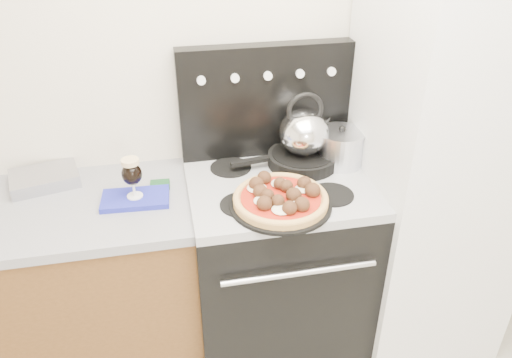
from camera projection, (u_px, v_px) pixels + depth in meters
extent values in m
cube|color=beige|center=(245.00, 80.00, 2.19)|extent=(3.50, 0.01, 2.50)
cube|color=brown|center=(29.00, 300.00, 2.17)|extent=(1.45, 0.60, 0.86)
cube|color=gray|center=(2.00, 216.00, 1.94)|extent=(1.48, 0.63, 0.04)
cube|color=black|center=(276.00, 269.00, 2.34)|extent=(0.76, 0.65, 0.88)
cube|color=#ADADB2|center=(279.00, 185.00, 2.10)|extent=(0.76, 0.65, 0.04)
cube|color=black|center=(265.00, 101.00, 2.19)|extent=(0.76, 0.08, 0.50)
cube|color=silver|center=(436.00, 161.00, 2.17)|extent=(0.64, 0.68, 1.90)
cube|color=silver|center=(45.00, 178.00, 2.10)|extent=(0.31, 0.26, 0.05)
cube|color=#2127A8|center=(135.00, 199.00, 1.99)|extent=(0.27, 0.17, 0.02)
cylinder|color=black|center=(280.00, 204.00, 1.93)|extent=(0.48, 0.48, 0.01)
cylinder|color=black|center=(302.00, 159.00, 2.20)|extent=(0.34, 0.34, 0.05)
cylinder|color=silver|center=(340.00, 149.00, 2.19)|extent=(0.21, 0.21, 0.14)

